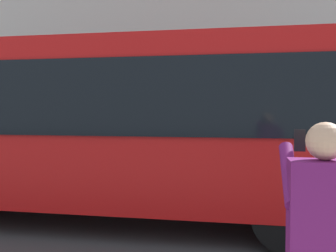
{
  "coord_description": "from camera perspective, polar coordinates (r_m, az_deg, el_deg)",
  "views": [
    {
      "loc": [
        -0.22,
        6.78,
        1.92
      ],
      "look_at": [
        1.02,
        0.36,
        1.65
      ],
      "focal_mm": 42.11,
      "sensor_mm": 36.0,
      "label": 1
    }
  ],
  "objects": [
    {
      "name": "red_bus",
      "position": [
        6.96,
        -9.47,
        0.39
      ],
      "size": [
        9.05,
        2.54,
        3.08
      ],
      "color": "red",
      "rests_on": "ground_plane"
    },
    {
      "name": "ground_plane",
      "position": [
        7.05,
        9.0,
        -13.47
      ],
      "size": [
        60.0,
        60.0,
        0.0
      ],
      "primitive_type": "plane",
      "color": "#38383A"
    },
    {
      "name": "pedestrian_photographer",
      "position": [
        2.55,
        21.66,
        -15.61
      ],
      "size": [
        0.53,
        0.52,
        1.7
      ],
      "color": "#4C4238",
      "rests_on": "sidewalk_curb"
    }
  ]
}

